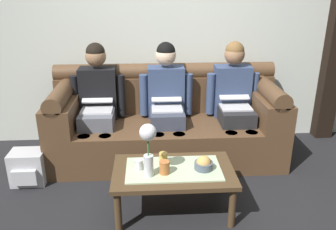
{
  "coord_description": "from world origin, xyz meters",
  "views": [
    {
      "loc": [
        -0.19,
        -2.28,
        1.81
      ],
      "look_at": [
        -0.0,
        0.83,
        0.6
      ],
      "focal_mm": 37.45,
      "sensor_mm": 36.0,
      "label": 1
    }
  ],
  "objects_px": {
    "cup_near_left": "(139,165)",
    "person_middle": "(166,98)",
    "backpack_left": "(28,168)",
    "cup_near_right": "(163,158)",
    "coffee_table": "(173,174)",
    "person_left": "(98,99)",
    "flower_vase": "(148,143)",
    "snack_bowl": "(204,164)",
    "cup_far_center": "(165,167)",
    "person_right": "(234,97)",
    "couch": "(166,124)"
  },
  "relations": [
    {
      "from": "cup_near_left",
      "to": "person_middle",
      "type": "bearing_deg",
      "value": 74.44
    },
    {
      "from": "person_middle",
      "to": "backpack_left",
      "type": "bearing_deg",
      "value": -159.78
    },
    {
      "from": "cup_near_right",
      "to": "backpack_left",
      "type": "height_order",
      "value": "cup_near_right"
    },
    {
      "from": "coffee_table",
      "to": "backpack_left",
      "type": "bearing_deg",
      "value": 159.25
    },
    {
      "from": "person_left",
      "to": "backpack_left",
      "type": "height_order",
      "value": "person_left"
    },
    {
      "from": "cup_near_left",
      "to": "coffee_table",
      "type": "bearing_deg",
      "value": -0.41
    },
    {
      "from": "flower_vase",
      "to": "snack_bowl",
      "type": "distance_m",
      "value": 0.5
    },
    {
      "from": "cup_near_left",
      "to": "cup_far_center",
      "type": "bearing_deg",
      "value": -20.28
    },
    {
      "from": "person_right",
      "to": "backpack_left",
      "type": "height_order",
      "value": "person_right"
    },
    {
      "from": "coffee_table",
      "to": "cup_far_center",
      "type": "bearing_deg",
      "value": -136.25
    },
    {
      "from": "person_middle",
      "to": "coffee_table",
      "type": "relative_size",
      "value": 1.26
    },
    {
      "from": "couch",
      "to": "person_middle",
      "type": "bearing_deg",
      "value": -90.0
    },
    {
      "from": "person_right",
      "to": "cup_far_center",
      "type": "distance_m",
      "value": 1.34
    },
    {
      "from": "backpack_left",
      "to": "snack_bowl",
      "type": "bearing_deg",
      "value": -18.46
    },
    {
      "from": "person_middle",
      "to": "cup_near_right",
      "type": "distance_m",
      "value": 0.93
    },
    {
      "from": "coffee_table",
      "to": "cup_far_center",
      "type": "relative_size",
      "value": 9.21
    },
    {
      "from": "cup_far_center",
      "to": "backpack_left",
      "type": "height_order",
      "value": "cup_far_center"
    },
    {
      "from": "snack_bowl",
      "to": "backpack_left",
      "type": "relative_size",
      "value": 0.46
    },
    {
      "from": "cup_near_right",
      "to": "cup_near_left",
      "type": "bearing_deg",
      "value": -155.2
    },
    {
      "from": "person_right",
      "to": "cup_near_left",
      "type": "xyz_separation_m",
      "value": [
        -0.98,
        -0.99,
        -0.22
      ]
    },
    {
      "from": "person_left",
      "to": "coffee_table",
      "type": "distance_m",
      "value": 1.26
    },
    {
      "from": "cup_near_right",
      "to": "snack_bowl",
      "type": "bearing_deg",
      "value": -19.77
    },
    {
      "from": "person_left",
      "to": "coffee_table",
      "type": "xyz_separation_m",
      "value": [
        0.71,
        -0.99,
        -0.32
      ]
    },
    {
      "from": "cup_near_left",
      "to": "cup_near_right",
      "type": "distance_m",
      "value": 0.22
    },
    {
      "from": "coffee_table",
      "to": "cup_near_right",
      "type": "distance_m",
      "value": 0.16
    },
    {
      "from": "cup_near_right",
      "to": "cup_far_center",
      "type": "bearing_deg",
      "value": -89.28
    },
    {
      "from": "person_right",
      "to": "coffee_table",
      "type": "distance_m",
      "value": 1.26
    },
    {
      "from": "cup_near_right",
      "to": "couch",
      "type": "bearing_deg",
      "value": 85.1
    },
    {
      "from": "flower_vase",
      "to": "cup_far_center",
      "type": "bearing_deg",
      "value": 12.8
    },
    {
      "from": "couch",
      "to": "cup_near_left",
      "type": "height_order",
      "value": "couch"
    },
    {
      "from": "person_right",
      "to": "couch",
      "type": "bearing_deg",
      "value": 179.66
    },
    {
      "from": "coffee_table",
      "to": "backpack_left",
      "type": "xyz_separation_m",
      "value": [
        -1.33,
        0.5,
        -0.18
      ]
    },
    {
      "from": "flower_vase",
      "to": "cup_near_left",
      "type": "height_order",
      "value": "flower_vase"
    },
    {
      "from": "snack_bowl",
      "to": "backpack_left",
      "type": "bearing_deg",
      "value": 161.54
    },
    {
      "from": "flower_vase",
      "to": "snack_bowl",
      "type": "xyz_separation_m",
      "value": [
        0.44,
        0.08,
        -0.24
      ]
    },
    {
      "from": "person_middle",
      "to": "backpack_left",
      "type": "xyz_separation_m",
      "value": [
        -1.33,
        -0.49,
        -0.5
      ]
    },
    {
      "from": "cup_far_center",
      "to": "coffee_table",
      "type": "bearing_deg",
      "value": 43.75
    },
    {
      "from": "cup_near_right",
      "to": "backpack_left",
      "type": "bearing_deg",
      "value": 161.87
    },
    {
      "from": "snack_bowl",
      "to": "cup_near_left",
      "type": "distance_m",
      "value": 0.52
    },
    {
      "from": "snack_bowl",
      "to": "flower_vase",
      "type": "bearing_deg",
      "value": -169.68
    },
    {
      "from": "person_middle",
      "to": "cup_near_right",
      "type": "bearing_deg",
      "value": -94.92
    },
    {
      "from": "flower_vase",
      "to": "person_left",
      "type": "bearing_deg",
      "value": 115.08
    },
    {
      "from": "person_middle",
      "to": "backpack_left",
      "type": "height_order",
      "value": "person_middle"
    },
    {
      "from": "coffee_table",
      "to": "cup_near_right",
      "type": "relative_size",
      "value": 10.53
    },
    {
      "from": "person_right",
      "to": "snack_bowl",
      "type": "distance_m",
      "value": 1.14
    },
    {
      "from": "cup_far_center",
      "to": "backpack_left",
      "type": "relative_size",
      "value": 0.33
    },
    {
      "from": "couch",
      "to": "person_left",
      "type": "height_order",
      "value": "person_left"
    },
    {
      "from": "couch",
      "to": "cup_near_left",
      "type": "relative_size",
      "value": 27.7
    },
    {
      "from": "couch",
      "to": "flower_vase",
      "type": "height_order",
      "value": "couch"
    },
    {
      "from": "person_right",
      "to": "snack_bowl",
      "type": "bearing_deg",
      "value": -114.9
    }
  ]
}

